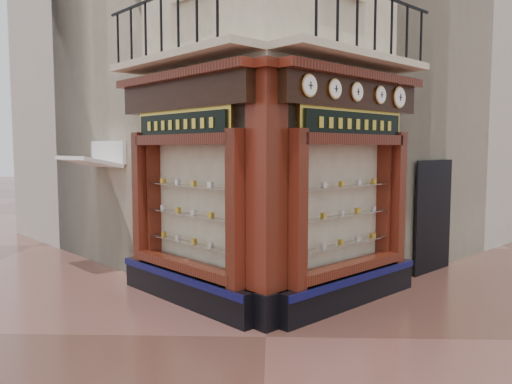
{
  "coord_description": "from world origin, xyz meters",
  "views": [
    {
      "loc": [
        0.09,
        -6.94,
        2.69
      ],
      "look_at": [
        -0.21,
        2.0,
        1.92
      ],
      "focal_mm": 35.0,
      "sensor_mm": 36.0,
      "label": 1
    }
  ],
  "objects_px": {
    "clock_b": "(335,89)",
    "signboard_right": "(355,124)",
    "corner_pilaster": "(267,199)",
    "awning": "(92,272)",
    "clock_d": "(380,95)",
    "clock_a": "(309,86)",
    "clock_c": "(357,92)",
    "clock_e": "(399,97)",
    "signboard_left": "(181,125)"
  },
  "relations": [
    {
      "from": "clock_b",
      "to": "signboard_right",
      "type": "bearing_deg",
      "value": 9.06
    },
    {
      "from": "corner_pilaster",
      "to": "awning",
      "type": "relative_size",
      "value": 2.69
    },
    {
      "from": "corner_pilaster",
      "to": "clock_d",
      "type": "height_order",
      "value": "corner_pilaster"
    },
    {
      "from": "clock_b",
      "to": "signboard_right",
      "type": "xyz_separation_m",
      "value": [
        0.41,
        0.57,
        -0.52
      ]
    },
    {
      "from": "clock_a",
      "to": "clock_c",
      "type": "height_order",
      "value": "clock_a"
    },
    {
      "from": "clock_d",
      "to": "clock_e",
      "type": "height_order",
      "value": "clock_e"
    },
    {
      "from": "clock_b",
      "to": "awning",
      "type": "relative_size",
      "value": 0.22
    },
    {
      "from": "clock_a",
      "to": "signboard_left",
      "type": "xyz_separation_m",
      "value": [
        -2.08,
        1.0,
        -0.52
      ]
    },
    {
      "from": "clock_e",
      "to": "awning",
      "type": "relative_size",
      "value": 0.27
    },
    {
      "from": "clock_e",
      "to": "signboard_left",
      "type": "bearing_deg",
      "value": 146.17
    },
    {
      "from": "corner_pilaster",
      "to": "signboard_left",
      "type": "relative_size",
      "value": 2.08
    },
    {
      "from": "corner_pilaster",
      "to": "clock_a",
      "type": "height_order",
      "value": "corner_pilaster"
    },
    {
      "from": "awning",
      "to": "signboard_right",
      "type": "bearing_deg",
      "value": -156.89
    },
    {
      "from": "clock_d",
      "to": "awning",
      "type": "height_order",
      "value": "clock_d"
    },
    {
      "from": "awning",
      "to": "clock_a",
      "type": "bearing_deg",
      "value": -169.97
    },
    {
      "from": "corner_pilaster",
      "to": "clock_e",
      "type": "distance_m",
      "value": 3.4
    },
    {
      "from": "signboard_left",
      "to": "signboard_right",
      "type": "height_order",
      "value": "signboard_right"
    },
    {
      "from": "clock_b",
      "to": "clock_d",
      "type": "height_order",
      "value": "clock_b"
    },
    {
      "from": "clock_b",
      "to": "signboard_left",
      "type": "distance_m",
      "value": 2.63
    },
    {
      "from": "clock_c",
      "to": "awning",
      "type": "xyz_separation_m",
      "value": [
        -5.32,
        2.3,
        -3.62
      ]
    },
    {
      "from": "clock_e",
      "to": "signboard_left",
      "type": "height_order",
      "value": "clock_e"
    },
    {
      "from": "awning",
      "to": "clock_b",
      "type": "bearing_deg",
      "value": -163.87
    },
    {
      "from": "signboard_left",
      "to": "signboard_right",
      "type": "xyz_separation_m",
      "value": [
        2.92,
        0.0,
        0.0
      ]
    },
    {
      "from": "clock_c",
      "to": "signboard_left",
      "type": "xyz_separation_m",
      "value": [
        -2.92,
        0.16,
        -0.52
      ]
    },
    {
      "from": "clock_b",
      "to": "clock_c",
      "type": "relative_size",
      "value": 1.0
    },
    {
      "from": "clock_a",
      "to": "signboard_left",
      "type": "height_order",
      "value": "clock_a"
    },
    {
      "from": "clock_c",
      "to": "awning",
      "type": "bearing_deg",
      "value": 111.66
    },
    {
      "from": "clock_e",
      "to": "clock_c",
      "type": "bearing_deg",
      "value": 180.0
    },
    {
      "from": "clock_a",
      "to": "clock_d",
      "type": "bearing_deg",
      "value": 0.0
    },
    {
      "from": "clock_c",
      "to": "clock_e",
      "type": "bearing_deg",
      "value": -0.0
    },
    {
      "from": "clock_b",
      "to": "clock_a",
      "type": "bearing_deg",
      "value": -180.0
    },
    {
      "from": "clock_b",
      "to": "clock_c",
      "type": "height_order",
      "value": "same"
    },
    {
      "from": "clock_a",
      "to": "awning",
      "type": "height_order",
      "value": "clock_a"
    },
    {
      "from": "clock_c",
      "to": "clock_d",
      "type": "xyz_separation_m",
      "value": [
        0.48,
        0.48,
        -0.0
      ]
    },
    {
      "from": "clock_c",
      "to": "corner_pilaster",
      "type": "bearing_deg",
      "value": 165.39
    },
    {
      "from": "corner_pilaster",
      "to": "clock_b",
      "type": "bearing_deg",
      "value": -22.0
    },
    {
      "from": "clock_b",
      "to": "clock_d",
      "type": "bearing_deg",
      "value": -0.0
    },
    {
      "from": "clock_e",
      "to": "awning",
      "type": "distance_m",
      "value": 7.34
    },
    {
      "from": "clock_b",
      "to": "clock_d",
      "type": "xyz_separation_m",
      "value": [
        0.9,
        0.9,
        -0.0
      ]
    },
    {
      "from": "clock_c",
      "to": "signboard_right",
      "type": "distance_m",
      "value": 0.54
    },
    {
      "from": "clock_b",
      "to": "signboard_left",
      "type": "bearing_deg",
      "value": 122.25
    },
    {
      "from": "clock_d",
      "to": "signboard_left",
      "type": "xyz_separation_m",
      "value": [
        -3.41,
        -0.33,
        -0.52
      ]
    },
    {
      "from": "clock_a",
      "to": "clock_d",
      "type": "height_order",
      "value": "clock_a"
    },
    {
      "from": "clock_a",
      "to": "clock_b",
      "type": "relative_size",
      "value": 1.07
    },
    {
      "from": "clock_b",
      "to": "clock_e",
      "type": "xyz_separation_m",
      "value": [
        1.33,
        1.33,
        -0.0
      ]
    },
    {
      "from": "clock_a",
      "to": "clock_b",
      "type": "distance_m",
      "value": 0.6
    },
    {
      "from": "clock_b",
      "to": "signboard_right",
      "type": "distance_m",
      "value": 0.87
    },
    {
      "from": "awning",
      "to": "signboard_left",
      "type": "height_order",
      "value": "signboard_left"
    },
    {
      "from": "clock_b",
      "to": "awning",
      "type": "bearing_deg",
      "value": 106.13
    },
    {
      "from": "clock_e",
      "to": "clock_d",
      "type": "bearing_deg",
      "value": -180.0
    }
  ]
}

